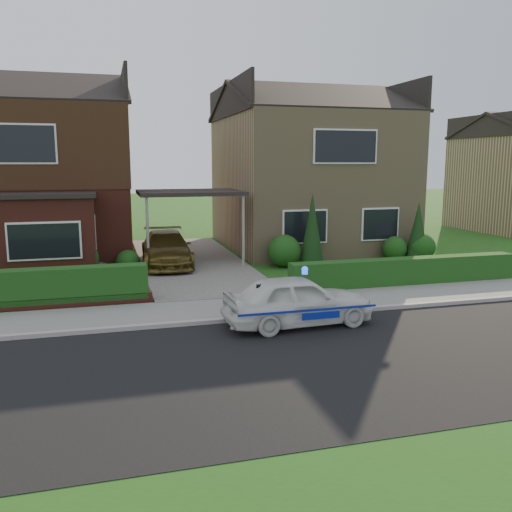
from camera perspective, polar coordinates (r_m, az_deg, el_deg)
name	(u,v)px	position (r m, az deg, el deg)	size (l,w,h in m)	color
ground	(281,367)	(10.44, 2.66, -11.57)	(120.00, 120.00, 0.00)	#1E4913
road	(281,367)	(10.44, 2.66, -11.57)	(60.00, 6.00, 0.02)	black
kerb	(242,319)	(13.19, -1.50, -6.67)	(60.00, 0.16, 0.12)	#9E9993
sidewalk	(232,309)	(14.18, -2.53, -5.55)	(60.00, 2.00, 0.10)	slate
driveway	(191,262)	(20.80, -6.83, -0.63)	(3.80, 12.00, 0.12)	#666059
house_left	(31,162)	(23.29, -22.56, 9.09)	(7.50, 9.53, 7.25)	maroon
house_right	(307,166)	(24.85, 5.41, 9.45)	(7.50, 8.06, 7.25)	tan
carport_link	(190,194)	(20.44, -6.96, 6.52)	(3.80, 3.00, 2.77)	black
hedge_left	(0,313)	(15.41, -25.38, -5.45)	(7.50, 0.55, 0.90)	#183511
hedge_right	(405,286)	(17.48, 15.38, -3.11)	(7.50, 0.55, 0.80)	#183511
shrub_left_mid	(78,259)	(18.81, -18.18, -0.30)	(1.32, 1.32, 1.32)	#183511
shrub_left_near	(128,262)	(19.14, -13.32, -0.64)	(0.84, 0.84, 0.84)	#183511
shrub_right_near	(284,251)	(19.91, 2.99, 0.54)	(1.20, 1.20, 1.20)	#183511
shrub_right_mid	(395,248)	(21.90, 14.39, 0.78)	(0.96, 0.96, 0.96)	#183511
shrub_right_far	(422,247)	(22.16, 17.03, 0.91)	(1.08, 1.08, 1.08)	#183511
conifer_a	(312,232)	(19.96, 5.91, 2.56)	(0.90, 0.90, 2.60)	black
conifer_b	(418,233)	(21.97, 16.66, 2.33)	(0.90, 0.90, 2.20)	black
police_car	(298,301)	(12.79, 4.42, -4.72)	(3.24, 3.61, 1.37)	white
driveway_car	(166,248)	(19.89, -9.42, 0.79)	(1.71, 4.20, 1.22)	brown
potted_plant_c	(104,274)	(17.54, -15.66, -1.86)	(0.41, 0.41, 0.73)	gray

